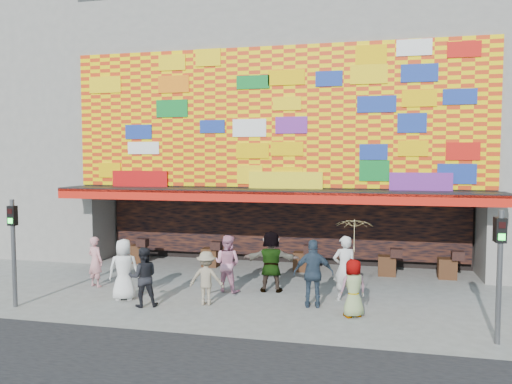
# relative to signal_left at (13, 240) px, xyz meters

# --- Properties ---
(ground) EXTENTS (90.00, 90.00, 0.00)m
(ground) POSITION_rel_signal_left_xyz_m (6.20, 1.50, -1.86)
(ground) COLOR slate
(ground) RESTS_ON ground
(shop_building) EXTENTS (15.20, 9.40, 10.00)m
(shop_building) POSITION_rel_signal_left_xyz_m (6.20, 9.68, 3.37)
(shop_building) COLOR gray
(shop_building) RESTS_ON ground
(neighbor_left) EXTENTS (11.00, 8.00, 12.00)m
(neighbor_left) POSITION_rel_signal_left_xyz_m (-6.80, 9.50, 4.14)
(neighbor_left) COLOR gray
(neighbor_left) RESTS_ON ground
(signal_left) EXTENTS (0.22, 0.20, 3.00)m
(signal_left) POSITION_rel_signal_left_xyz_m (0.00, 0.00, 0.00)
(signal_left) COLOR #59595B
(signal_left) RESTS_ON ground
(signal_right) EXTENTS (0.22, 0.20, 3.00)m
(signal_right) POSITION_rel_signal_left_xyz_m (12.40, 0.00, 0.00)
(signal_right) COLOR #59595B
(signal_right) RESTS_ON ground
(ped_a) EXTENTS (1.02, 0.83, 1.79)m
(ped_a) POSITION_rel_signal_left_xyz_m (2.63, 1.31, -0.97)
(ped_a) COLOR silver
(ped_a) RESTS_ON ground
(ped_b) EXTENTS (0.68, 0.56, 1.62)m
(ped_b) POSITION_rel_signal_left_xyz_m (1.02, 2.47, -1.05)
(ped_b) COLOR #CC8489
(ped_b) RESTS_ON ground
(ped_c) EXTENTS (1.00, 0.92, 1.66)m
(ped_c) POSITION_rel_signal_left_xyz_m (3.47, 0.83, -1.03)
(ped_c) COLOR black
(ped_c) RESTS_ON ground
(ped_d) EXTENTS (1.02, 0.63, 1.51)m
(ped_d) POSITION_rel_signal_left_xyz_m (5.13, 1.38, -1.10)
(ped_d) COLOR gray
(ped_d) RESTS_ON ground
(ped_e) EXTENTS (1.17, 0.62, 1.89)m
(ped_e) POSITION_rel_signal_left_xyz_m (8.09, 1.81, -0.91)
(ped_e) COLOR #2B3B4C
(ped_e) RESTS_ON ground
(ped_f) EXTENTS (1.82, 0.77, 1.90)m
(ped_f) POSITION_rel_signal_left_xyz_m (6.64, 3.15, -0.91)
(ped_f) COLOR gray
(ped_f) RESTS_ON ground
(ped_g) EXTENTS (0.89, 0.80, 1.52)m
(ped_g) POSITION_rel_signal_left_xyz_m (9.20, 1.20, -1.10)
(ped_g) COLOR gray
(ped_g) RESTS_ON ground
(ped_h) EXTENTS (0.80, 0.67, 1.89)m
(ped_h) POSITION_rel_signal_left_xyz_m (8.89, 2.70, -0.92)
(ped_h) COLOR silver
(ped_h) RESTS_ON ground
(ped_i) EXTENTS (0.99, 0.84, 1.76)m
(ped_i) POSITION_rel_signal_left_xyz_m (5.31, 2.85, -0.98)
(ped_i) COLOR pink
(ped_i) RESTS_ON ground
(parasol) EXTENTS (1.24, 1.25, 1.82)m
(parasol) POSITION_rel_signal_left_xyz_m (9.20, 1.20, 0.27)
(parasol) COLOR #FFF3A0
(parasol) RESTS_ON ground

